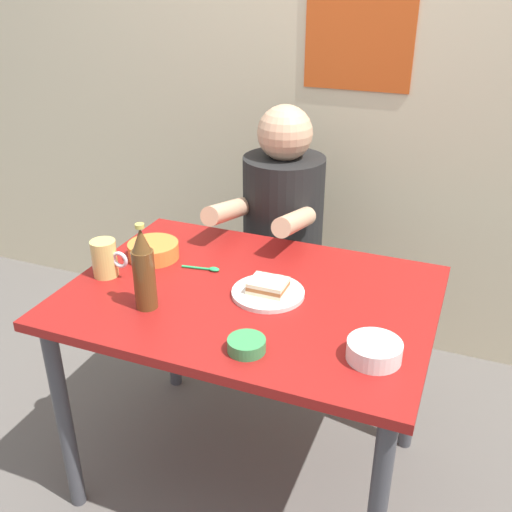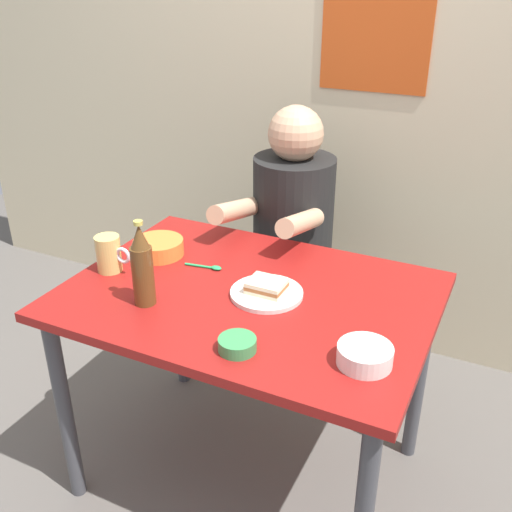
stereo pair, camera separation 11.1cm
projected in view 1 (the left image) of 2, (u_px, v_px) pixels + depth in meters
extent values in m
plane|color=#59544F|center=(251.00, 470.00, 2.12)|extent=(6.00, 6.00, 0.00)
cube|color=beige|center=(347.00, 54.00, 2.41)|extent=(4.40, 0.08, 2.60)
cube|color=#CC4C19|center=(361.00, 12.00, 2.29)|extent=(0.44, 0.01, 0.59)
cube|color=maroon|center=(250.00, 297.00, 1.80)|extent=(1.10, 0.80, 0.03)
cylinder|color=#3F3F44|center=(64.00, 420.00, 1.85)|extent=(0.05, 0.05, 0.71)
cylinder|color=#3F3F44|center=(171.00, 313.00, 2.41)|extent=(0.05, 0.05, 0.71)
cylinder|color=#3F3F44|center=(415.00, 368.00, 2.08)|extent=(0.05, 0.05, 0.71)
cylinder|color=#4C4C51|center=(281.00, 326.00, 2.59)|extent=(0.08, 0.08, 0.41)
cylinder|color=brown|center=(282.00, 281.00, 2.49)|extent=(0.34, 0.34, 0.04)
cylinder|color=black|center=(283.00, 220.00, 2.37)|extent=(0.32, 0.32, 0.52)
sphere|color=tan|center=(285.00, 133.00, 2.21)|extent=(0.21, 0.21, 0.21)
cylinder|color=tan|center=(227.00, 211.00, 2.15)|extent=(0.07, 0.31, 0.14)
cylinder|color=tan|center=(295.00, 222.00, 2.07)|extent=(0.07, 0.31, 0.14)
cylinder|color=silver|center=(268.00, 293.00, 1.77)|extent=(0.22, 0.22, 0.01)
cube|color=beige|center=(268.00, 289.00, 1.77)|extent=(0.11, 0.09, 0.01)
cube|color=#9E592D|center=(268.00, 286.00, 1.76)|extent=(0.11, 0.09, 0.01)
cube|color=beige|center=(268.00, 282.00, 1.76)|extent=(0.11, 0.09, 0.01)
cylinder|color=#D1BC66|center=(104.00, 258.00, 1.86)|extent=(0.08, 0.08, 0.12)
torus|color=silver|center=(120.00, 260.00, 1.84)|extent=(0.06, 0.01, 0.06)
cylinder|color=#593819|center=(145.00, 279.00, 1.68)|extent=(0.06, 0.06, 0.18)
cone|color=#593819|center=(141.00, 240.00, 1.62)|extent=(0.05, 0.05, 0.07)
cylinder|color=#BFB74C|center=(140.00, 226.00, 1.60)|extent=(0.03, 0.03, 0.01)
cylinder|color=silver|center=(374.00, 351.00, 1.48)|extent=(0.14, 0.14, 0.05)
cylinder|color=tan|center=(375.00, 347.00, 1.48)|extent=(0.11, 0.11, 0.02)
cylinder|color=orange|center=(153.00, 250.00, 1.99)|extent=(0.17, 0.17, 0.05)
cylinder|color=#B25B2D|center=(153.00, 247.00, 1.98)|extent=(0.14, 0.14, 0.02)
cylinder|color=#388C4C|center=(247.00, 345.00, 1.52)|extent=(0.10, 0.10, 0.03)
cylinder|color=#5B643A|center=(247.00, 342.00, 1.51)|extent=(0.08, 0.08, 0.02)
cylinder|color=#26A559|center=(198.00, 268.00, 1.93)|extent=(0.11, 0.02, 0.01)
ellipsoid|color=#26A559|center=(214.00, 269.00, 1.91)|extent=(0.04, 0.02, 0.01)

